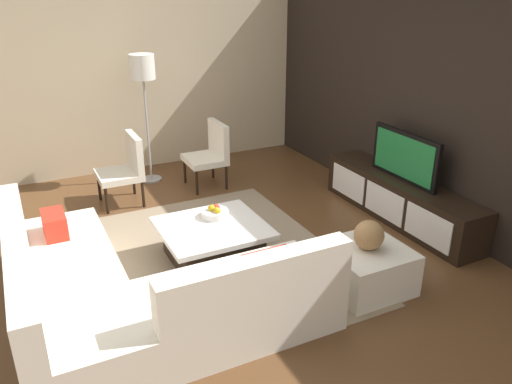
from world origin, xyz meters
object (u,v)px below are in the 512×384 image
Objects in this scene: accent_chair_far at (211,151)px; floor_lamp at (143,75)px; media_console at (400,200)px; ottoman at (366,268)px; television at (405,156)px; sectional_couch at (130,292)px; coffee_table at (213,242)px; accent_chair_near at (126,166)px; fruit_bowl at (215,212)px; decorative_ball at (369,235)px.

floor_lamp is at bearing -138.29° from accent_chair_far.
ottoman is at bearing -51.78° from media_console.
media_console reaches higher than ottoman.
accent_chair_far reaches higher than ottoman.
television is 1.17× the size of accent_chair_far.
coffee_table is (-0.62, 0.97, -0.07)m from sectional_couch.
accent_chair_near reaches higher than coffee_table.
fruit_bowl reaches higher than media_console.
decorative_ball is at bearing 77.18° from sectional_couch.
fruit_bowl is (-0.18, 0.10, 0.22)m from coffee_table.
floor_lamp is (-2.54, -2.25, 0.69)m from television.
decorative_ball is at bearing 37.12° from fruit_bowl.
coffee_table is at bearing 122.51° from sectional_couch.
accent_chair_far reaches higher than fruit_bowl.
accent_chair_far is (0.55, 0.69, -0.97)m from floor_lamp.
accent_chair_near is at bearing -167.16° from coffee_table.
accent_chair_near is 1.24× the size of ottoman.
floor_lamp is at bearing 161.56° from sectional_couch.
television reaches higher than accent_chair_near.
ottoman is at bearing 77.18° from sectional_couch.
coffee_table is 2.75m from floor_lamp.
media_console is 3.21× the size of ottoman.
sectional_couch reaches higher than fruit_bowl.
accent_chair_far is at bearing 158.48° from coffee_table.
sectional_couch is 3.04m from accent_chair_far.
fruit_bowl reaches higher than ottoman.
ottoman is 2.60× the size of decorative_ball.
ottoman is (1.08, 1.05, -0.00)m from coffee_table.
coffee_table is 0.30m from fruit_bowl.
television is at bearing 28.28° from accent_chair_far.
television reaches higher than decorative_ball.
media_console is 2.58× the size of accent_chair_far.
decorative_ball is at bearing 0.00° from ottoman.
media_console is 1.58m from ottoman.
sectional_couch is at bearing -102.82° from decorative_ball.
accent_chair_near is 1.71m from fruit_bowl.
television is 1.00× the size of coffee_table.
coffee_table is at bearing -31.28° from accent_chair_far.
sectional_couch is 2.09m from decorative_ball.
floor_lamp is 2.47× the size of ottoman.
floor_lamp reaches higher than decorative_ball.
television is at bearing 99.02° from sectional_couch.
coffee_table is at bearing -29.08° from fruit_bowl.
decorative_ball is at bearing 17.82° from accent_chair_near.
accent_chair_far is (-1.71, 0.64, 0.07)m from fruit_bowl.
floor_lamp is at bearing -164.07° from ottoman.
fruit_bowl reaches higher than coffee_table.
accent_chair_near is 0.50× the size of floor_lamp.
television reaches higher than ottoman.
television is at bearing 82.74° from fruit_bowl.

